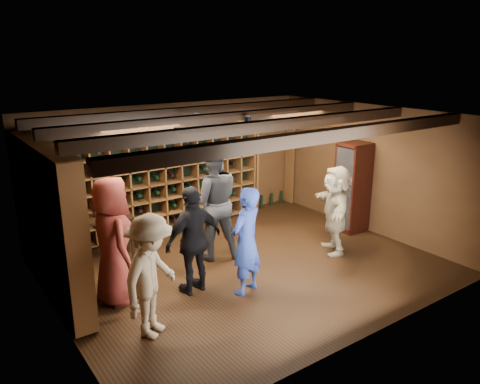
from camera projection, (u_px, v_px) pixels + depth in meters
ground at (247, 267)px, 7.81m from camera, size 6.00×6.00×0.00m
room_shell at (246, 121)px, 7.17m from camera, size 6.00×6.00×6.00m
wine_rack_back at (154, 176)px, 9.02m from camera, size 4.65×0.30×2.20m
wine_rack_left at (50, 222)px, 6.57m from camera, size 0.30×2.65×2.20m
crate_shelf at (273, 139)px, 10.52m from camera, size 1.20×0.32×2.07m
display_cabinet at (352, 189)px, 9.23m from camera, size 0.55×0.50×1.75m
man_blue_shirt at (246, 241)px, 6.77m from camera, size 0.69×0.57×1.62m
man_grey_suit at (212, 202)px, 7.92m from camera, size 1.19×1.07×2.02m
guest_red_floral at (113, 241)px, 6.50m from camera, size 0.63×0.92×1.83m
guest_woman_black at (194, 240)px, 6.80m from camera, size 0.99×0.51×1.63m
guest_khaki at (151, 276)px, 5.73m from camera, size 1.18×1.09×1.59m
guest_beige at (335, 209)px, 8.23m from camera, size 1.17×1.48×1.57m
tasting_table at (99, 222)px, 7.80m from camera, size 1.14×0.72×1.08m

